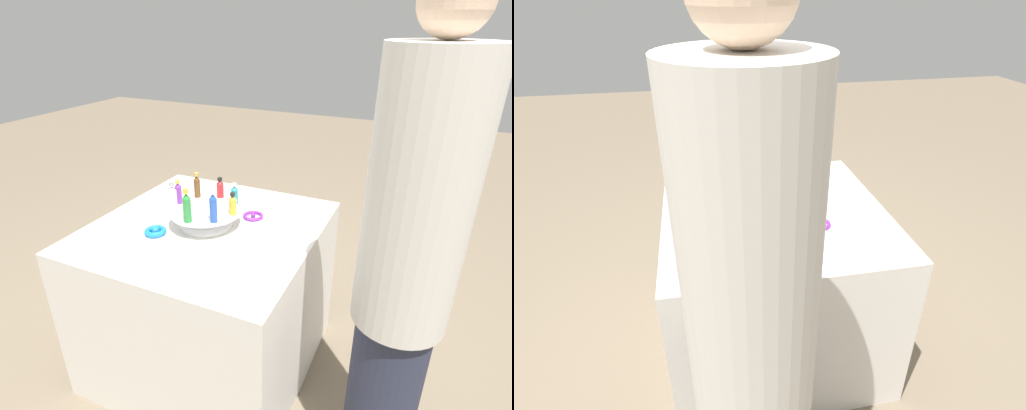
% 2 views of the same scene
% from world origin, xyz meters
% --- Properties ---
extents(ground_plane, '(12.00, 12.00, 0.00)m').
position_xyz_m(ground_plane, '(0.00, 0.00, 0.00)').
color(ground_plane, '#756651').
extents(party_table, '(1.00, 1.00, 0.79)m').
position_xyz_m(party_table, '(0.00, 0.00, 0.39)').
color(party_table, silver).
rests_on(party_table, ground_plane).
extents(display_stand, '(0.33, 0.33, 0.09)m').
position_xyz_m(display_stand, '(0.00, 0.00, 0.84)').
color(display_stand, white).
rests_on(display_stand, party_table).
extents(bottle_brown, '(0.03, 0.03, 0.12)m').
position_xyz_m(bottle_brown, '(-0.10, -0.10, 0.93)').
color(bottle_brown, brown).
rests_on(bottle_brown, display_stand).
extents(bottle_purple, '(0.03, 0.03, 0.11)m').
position_xyz_m(bottle_purple, '(0.00, -0.14, 0.93)').
color(bottle_purple, '#702D93').
rests_on(bottle_purple, display_stand).
extents(bottle_clear, '(0.04, 0.04, 0.15)m').
position_xyz_m(bottle_clear, '(0.10, -0.10, 0.94)').
color(bottle_clear, silver).
rests_on(bottle_clear, display_stand).
extents(bottle_green, '(0.04, 0.04, 0.15)m').
position_xyz_m(bottle_green, '(0.14, 0.00, 0.94)').
color(bottle_green, '#288438').
rests_on(bottle_green, display_stand).
extents(bottle_blue, '(0.03, 0.03, 0.15)m').
position_xyz_m(bottle_blue, '(0.10, 0.10, 0.94)').
color(bottle_blue, '#234CAD').
rests_on(bottle_blue, display_stand).
extents(bottle_gold, '(0.03, 0.03, 0.10)m').
position_xyz_m(bottle_gold, '(-0.00, 0.14, 0.92)').
color(bottle_gold, gold).
rests_on(bottle_gold, display_stand).
extents(bottle_teal, '(0.03, 0.03, 0.10)m').
position_xyz_m(bottle_teal, '(-0.10, 0.10, 0.92)').
color(bottle_teal, teal).
rests_on(bottle_teal, display_stand).
extents(bottle_red, '(0.03, 0.03, 0.10)m').
position_xyz_m(bottle_red, '(-0.14, -0.00, 0.92)').
color(bottle_red, '#B21E23').
rests_on(bottle_red, display_stand).
extents(ribbon_bow_purple, '(0.10, 0.10, 0.02)m').
position_xyz_m(ribbon_bow_purple, '(-0.16, 0.16, 0.80)').
color(ribbon_bow_purple, purple).
rests_on(ribbon_bow_purple, party_table).
extents(ribbon_bow_blue, '(0.10, 0.10, 0.04)m').
position_xyz_m(ribbon_bow_blue, '(0.16, -0.16, 0.80)').
color(ribbon_bow_blue, blue).
rests_on(ribbon_bow_blue, party_table).
extents(person_figure, '(0.30, 0.30, 1.77)m').
position_xyz_m(person_figure, '(0.23, 0.87, 0.90)').
color(person_figure, '#282D42').
rests_on(person_figure, ground_plane).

